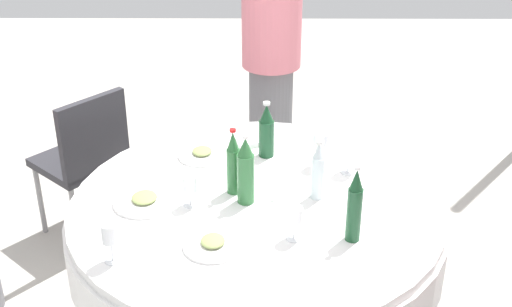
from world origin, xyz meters
The scene contains 18 objects.
dining_table centered at (0.00, 0.00, 0.60)m, with size 1.55×1.55×0.74m.
bottle_clear_east centered at (0.04, -0.25, 0.86)m, with size 0.06×0.06×0.26m.
bottle_dark_green_north centered at (-0.26, -0.36, 0.89)m, with size 0.06×0.06×0.31m.
bottle_green_inner centered at (0.00, 0.04, 0.88)m, with size 0.07×0.07×0.30m.
bottle_dark_green_rear centered at (0.40, -0.04, 0.86)m, with size 0.07×0.07×0.27m.
bottle_green_near centered at (0.08, 0.09, 0.88)m, with size 0.06×0.06×0.29m.
wine_glass_rear centered at (0.24, -0.40, 0.83)m, with size 0.07×0.07×0.13m.
wine_glass_near centered at (-0.26, -0.14, 0.84)m, with size 0.06×0.06×0.14m.
wine_glass_left centered at (0.31, -0.28, 0.86)m, with size 0.07×0.07×0.16m.
wine_glass_far centered at (-0.03, 0.26, 0.84)m, with size 0.06×0.06×0.14m.
wine_glass_outer centered at (-0.40, 0.51, 0.85)m, with size 0.06×0.06×0.16m.
plate_outer centered at (-0.31, 0.16, 0.75)m, with size 0.22×0.22×0.04m.
plate_west centered at (-0.01, 0.45, 0.75)m, with size 0.26×0.26×0.04m.
plate_front centered at (0.39, 0.25, 0.75)m, with size 0.22×0.22×0.04m.
spoon_north centered at (0.08, -0.09, 0.74)m, with size 0.18×0.02×0.01m, color silver.
folded_napkin centered at (0.53, 0.03, 0.75)m, with size 0.13×0.13×0.02m, color white.
person_inner centered at (1.36, -0.08, 0.80)m, with size 0.34×0.34×1.53m.
chair_left centered at (0.82, 0.91, 0.52)m, with size 0.56×0.56×0.87m.
Camera 1 is at (-2.37, -0.01, 2.22)m, focal length 47.86 mm.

